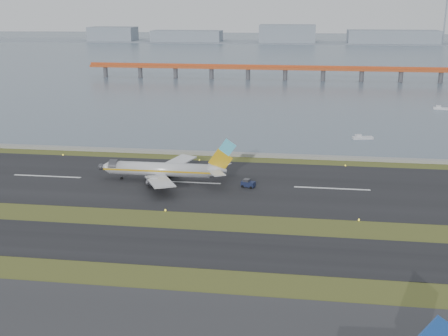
{
  "coord_description": "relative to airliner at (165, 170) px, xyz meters",
  "views": [
    {
      "loc": [
        31.06,
        -114.34,
        47.36
      ],
      "look_at": [
        12.06,
        22.0,
        6.97
      ],
      "focal_mm": 45.0,
      "sensor_mm": 36.0,
      "label": 1
    }
  ],
  "objects": [
    {
      "name": "taxiway_strip",
      "position": [
        5.53,
        -42.07,
        -3.41
      ],
      "size": [
        1000.0,
        18.0,
        0.1
      ],
      "primitive_type": "cube",
      "color": "black",
      "rests_on": "ground"
    },
    {
      "name": "ground",
      "position": [
        5.53,
        -30.07,
        -3.46
      ],
      "size": [
        1000.0,
        1000.0,
        0.0
      ],
      "primitive_type": "plane",
      "color": "#3D4D1B",
      "rests_on": "ground"
    },
    {
      "name": "workboat_near",
      "position": [
        58.86,
        59.46,
        -2.89
      ],
      "size": [
        7.75,
        3.94,
        1.8
      ],
      "rotation": [
        0.0,
        0.0,
        0.23
      ],
      "color": "silver",
      "rests_on": "ground"
    },
    {
      "name": "far_shoreline",
      "position": [
        19.15,
        589.93,
        2.61
      ],
      "size": [
        1400.0,
        80.0,
        60.5
      ],
      "color": "gray",
      "rests_on": "ground"
    },
    {
      "name": "bay_water",
      "position": [
        5.53,
        429.93,
        -3.46
      ],
      "size": [
        1400.0,
        800.0,
        1.3
      ],
      "primitive_type": "cube",
      "color": "#4D5C6E",
      "rests_on": "ground"
    },
    {
      "name": "red_pier",
      "position": [
        25.53,
        219.93,
        3.82
      ],
      "size": [
        260.0,
        5.0,
        10.2
      ],
      "color": "#B3481E",
      "rests_on": "ground"
    },
    {
      "name": "pushback_tug",
      "position": [
        23.21,
        -1.96,
        -2.35
      ],
      "size": [
        4.02,
        3.03,
        2.29
      ],
      "rotation": [
        0.0,
        0.0,
        -0.32
      ],
      "color": "#151D3B",
      "rests_on": "ground"
    },
    {
      "name": "airliner",
      "position": [
        0.0,
        0.0,
        0.0
      ],
      "size": [
        38.52,
        32.89,
        12.8
      ],
      "color": "silver",
      "rests_on": "ground"
    },
    {
      "name": "runway_strip",
      "position": [
        5.53,
        -0.07,
        -3.41
      ],
      "size": [
        1000.0,
        45.0,
        0.1
      ],
      "primitive_type": "cube",
      "color": "black",
      "rests_on": "ground"
    },
    {
      "name": "workboat_far",
      "position": [
        101.36,
        125.47,
        -2.87
      ],
      "size": [
        7.98,
        3.66,
        1.87
      ],
      "rotation": [
        0.0,
        0.0,
        -0.17
      ],
      "color": "silver",
      "rests_on": "ground"
    },
    {
      "name": "seawall",
      "position": [
        5.53,
        29.93,
        -2.96
      ],
      "size": [
        1000.0,
        2.5,
        1.0
      ],
      "primitive_type": "cube",
      "color": "gray",
      "rests_on": "ground"
    }
  ]
}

